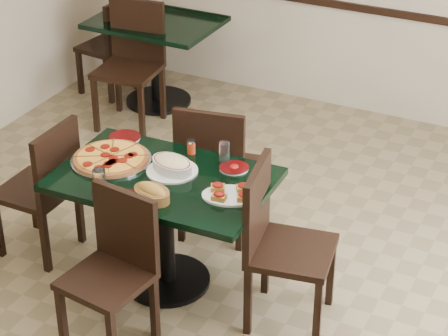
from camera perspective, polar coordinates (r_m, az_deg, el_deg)
The scene contains 20 objects.
floor at distance 5.41m, azimuth -0.80°, elevation -7.53°, with size 5.50×5.50×0.00m, color brown.
main_table at distance 5.11m, azimuth -3.92°, elevation -2.33°, with size 1.25×0.83×0.75m.
back_table at distance 7.45m, azimuth -4.44°, elevation 7.98°, with size 1.04×0.76×0.75m.
chair_far at distance 5.54m, azimuth -0.64°, elevation 0.22°, with size 0.53×0.53×0.97m.
chair_near at distance 4.77m, azimuth -7.12°, elevation -6.10°, with size 0.47×0.47×0.90m.
chair_right at distance 4.85m, azimuth 3.44°, elevation -4.51°, with size 0.52×0.52×0.97m.
chair_left at distance 5.51m, azimuth -11.58°, elevation -0.98°, with size 0.43×0.43×0.92m.
back_chair_near at distance 7.13m, azimuth -6.00°, elevation 7.26°, with size 0.52×0.52×1.01m.
back_chair_left at distance 7.68m, azimuth -7.25°, elevation 8.21°, with size 0.46×0.46×0.88m.
pepperoni_pizza at distance 5.20m, azimuth -7.39°, elevation 0.64°, with size 0.48×0.48×0.04m.
lasagna_casserole at distance 5.04m, azimuth -3.41°, elevation 0.20°, with size 0.31×0.30×0.09m.
bread_basket at distance 4.79m, azimuth -4.74°, elevation -1.64°, with size 0.26×0.21×0.10m.
bruschetta_platter at distance 4.80m, azimuth 0.45°, elevation -1.67°, with size 0.38×0.33×0.05m.
side_plate_near at distance 4.81m, azimuth -6.51°, elevation -2.01°, with size 0.18×0.18×0.02m.
side_plate_far_r at distance 5.07m, azimuth 0.66°, elevation 0.02°, with size 0.17×0.17×0.03m.
side_plate_far_l at distance 5.44m, azimuth -6.49°, elevation 2.00°, with size 0.20×0.20×0.02m.
napkin_setting at distance 4.81m, azimuth -6.43°, elevation -2.11°, with size 0.19×0.19×0.01m.
water_glass_a at distance 5.10m, azimuth 0.02°, elevation 0.97°, with size 0.06×0.06×0.14m, color white.
water_glass_b at distance 4.84m, azimuth -8.12°, elevation -0.93°, with size 0.07×0.07×0.15m, color white.
pepper_shaker at distance 5.23m, azimuth -2.15°, elevation 1.39°, with size 0.05×0.05×0.09m.
Camera 1 is at (1.98, -3.82, 3.27)m, focal length 70.00 mm.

